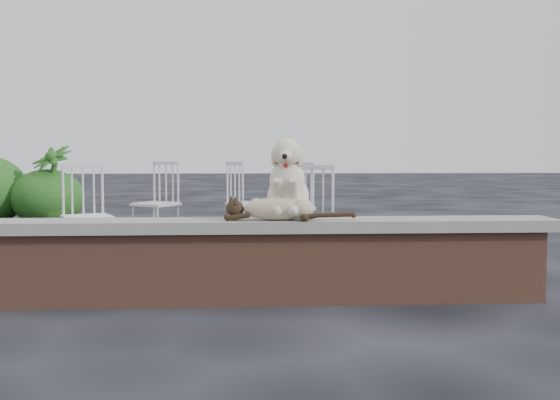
{
  "coord_description": "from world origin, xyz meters",
  "views": [
    {
      "loc": [
        0.89,
        -4.61,
        1.04
      ],
      "look_at": [
        1.18,
        0.2,
        0.7
      ],
      "focal_mm": 43.09,
      "sensor_mm": 36.0,
      "label": 1
    }
  ],
  "objects": [
    {
      "name": "chair_c",
      "position": [
        1.54,
        1.07,
        0.47
      ],
      "size": [
        0.71,
        0.71,
        0.94
      ],
      "primitive_type": null,
      "rotation": [
        0.0,
        0.0,
        2.82
      ],
      "color": "white",
      "rests_on": "ground"
    },
    {
      "name": "dog",
      "position": [
        1.23,
        0.08,
        0.86
      ],
      "size": [
        0.44,
        0.54,
        0.57
      ],
      "primitive_type": null,
      "rotation": [
        0.0,
        0.0,
        -0.16
      ],
      "color": "beige",
      "rests_on": "capstone"
    },
    {
      "name": "chair_a",
      "position": [
        -0.5,
        1.58,
        0.47
      ],
      "size": [
        0.73,
        0.73,
        0.94
      ],
      "primitive_type": null,
      "rotation": [
        0.0,
        0.0,
        0.4
      ],
      "color": "white",
      "rests_on": "ground"
    },
    {
      "name": "capstone",
      "position": [
        0.0,
        0.0,
        0.54
      ],
      "size": [
        6.2,
        0.4,
        0.08
      ],
      "primitive_type": "cube",
      "color": "slate",
      "rests_on": "brick_wall"
    },
    {
      "name": "cat",
      "position": [
        1.15,
        -0.07,
        0.67
      ],
      "size": [
        1.07,
        0.41,
        0.18
      ],
      "primitive_type": null,
      "rotation": [
        0.0,
        0.0,
        -0.16
      ],
      "color": "tan",
      "rests_on": "capstone"
    },
    {
      "name": "chair_b",
      "position": [
        -0.08,
        3.16,
        0.47
      ],
      "size": [
        0.78,
        0.78,
        0.94
      ],
      "primitive_type": null,
      "rotation": [
        0.0,
        0.0,
        -0.58
      ],
      "color": "white",
      "rests_on": "ground"
    },
    {
      "name": "ground",
      "position": [
        0.0,
        0.0,
        0.0
      ],
      "size": [
        60.0,
        60.0,
        0.0
      ],
      "primitive_type": "plane",
      "color": "black",
      "rests_on": "ground"
    },
    {
      "name": "chair_e",
      "position": [
        1.0,
        3.15,
        0.47
      ],
      "size": [
        0.76,
        0.76,
        0.94
      ],
      "primitive_type": null,
      "rotation": [
        0.0,
        0.0,
        2.09
      ],
      "color": "white",
      "rests_on": "ground"
    },
    {
      "name": "chair_d",
      "position": [
        1.42,
        2.35,
        0.47
      ],
      "size": [
        0.73,
        0.73,
        0.94
      ],
      "primitive_type": null,
      "rotation": [
        0.0,
        0.0,
        -0.39
      ],
      "color": "white",
      "rests_on": "ground"
    },
    {
      "name": "potted_plant_b",
      "position": [
        -1.84,
        5.3,
        0.58
      ],
      "size": [
        0.9,
        0.9,
        1.15
      ],
      "primitive_type": "imported",
      "rotation": [
        0.0,
        0.0,
        -0.62
      ],
      "color": "#1F4C15",
      "rests_on": "ground"
    },
    {
      "name": "brick_wall",
      "position": [
        0.0,
        0.0,
        0.25
      ],
      "size": [
        6.0,
        0.3,
        0.5
      ],
      "primitive_type": "cube",
      "color": "brown",
      "rests_on": "ground"
    }
  ]
}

